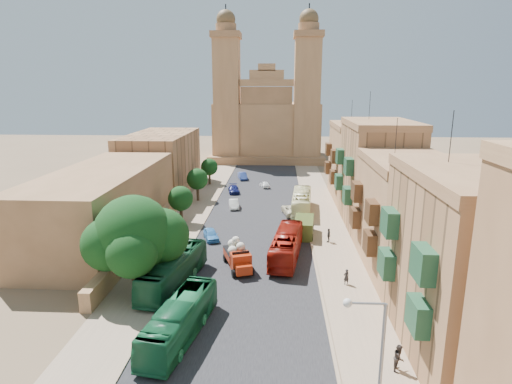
# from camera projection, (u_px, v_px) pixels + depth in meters

# --- Properties ---
(ground) EXTENTS (260.00, 260.00, 0.00)m
(ground) POSITION_uv_depth(u_px,v_px,m) (238.00, 318.00, 34.11)
(ground) COLOR brown
(road_surface) EXTENTS (14.00, 140.00, 0.01)m
(road_surface) POSITION_uv_depth(u_px,v_px,m) (257.00, 212.00, 63.20)
(road_surface) COLOR black
(road_surface) RESTS_ON ground
(sidewalk_east) EXTENTS (5.00, 140.00, 0.01)m
(sidewalk_east) POSITION_uv_depth(u_px,v_px,m) (322.00, 213.00, 62.70)
(sidewalk_east) COLOR #937960
(sidewalk_east) RESTS_ON ground
(sidewalk_west) EXTENTS (5.00, 140.00, 0.01)m
(sidewalk_west) POSITION_uv_depth(u_px,v_px,m) (194.00, 211.00, 63.70)
(sidewalk_west) COLOR #937960
(sidewalk_west) RESTS_ON ground
(kerb_east) EXTENTS (0.25, 140.00, 0.12)m
(kerb_east) POSITION_uv_depth(u_px,v_px,m) (305.00, 212.00, 62.82)
(kerb_east) COLOR #937960
(kerb_east) RESTS_ON ground
(kerb_west) EXTENTS (0.25, 140.00, 0.12)m
(kerb_west) POSITION_uv_depth(u_px,v_px,m) (211.00, 211.00, 63.55)
(kerb_west) COLOR #937960
(kerb_west) RESTS_ON ground
(townhouse_a) EXTENTS (9.00, 14.00, 16.40)m
(townhouse_a) POSITION_uv_depth(u_px,v_px,m) (469.00, 263.00, 28.84)
(townhouse_a) COLOR #A7754C
(townhouse_a) RESTS_ON ground
(townhouse_b) EXTENTS (9.00, 14.00, 14.90)m
(townhouse_b) POSITION_uv_depth(u_px,v_px,m) (407.00, 214.00, 42.59)
(townhouse_b) COLOR #9D6E47
(townhouse_b) RESTS_ON ground
(townhouse_c) EXTENTS (9.00, 14.00, 17.40)m
(townhouse_c) POSITION_uv_depth(u_px,v_px,m) (377.00, 174.00, 55.87)
(townhouse_c) COLOR #A7754C
(townhouse_c) RESTS_ON ground
(townhouse_d) EXTENTS (9.00, 14.00, 15.90)m
(townhouse_d) POSITION_uv_depth(u_px,v_px,m) (358.00, 161.00, 69.62)
(townhouse_d) COLOR #9D6E47
(townhouse_d) RESTS_ON ground
(west_wall) EXTENTS (1.00, 40.00, 1.80)m
(west_wall) POSITION_uv_depth(u_px,v_px,m) (155.00, 226.00, 53.94)
(west_wall) COLOR #9D6E47
(west_wall) RESTS_ON ground
(west_building_low) EXTENTS (10.00, 28.00, 8.40)m
(west_building_low) POSITION_uv_depth(u_px,v_px,m) (104.00, 204.00, 51.51)
(west_building_low) COLOR #8B603D
(west_building_low) RESTS_ON ground
(west_building_mid) EXTENTS (10.00, 22.00, 10.00)m
(west_building_mid) POSITION_uv_depth(u_px,v_px,m) (161.00, 161.00, 76.53)
(west_building_mid) COLOR #A7754C
(west_building_mid) RESTS_ON ground
(church) EXTENTS (28.00, 22.50, 36.30)m
(church) POSITION_uv_depth(u_px,v_px,m) (267.00, 121.00, 108.07)
(church) COLOR #9D6E47
(church) RESTS_ON ground
(ficus_tree) EXTENTS (8.94, 8.22, 8.94)m
(ficus_tree) POSITION_uv_depth(u_px,v_px,m) (135.00, 236.00, 37.23)
(ficus_tree) COLOR #332619
(ficus_tree) RESTS_ON ground
(street_tree_a) EXTENTS (3.07, 3.07, 4.72)m
(street_tree_a) POSITION_uv_depth(u_px,v_px,m) (155.00, 230.00, 45.52)
(street_tree_a) COLOR #332619
(street_tree_a) RESTS_ON ground
(street_tree_b) EXTENTS (3.34, 3.34, 5.14)m
(street_tree_b) POSITION_uv_depth(u_px,v_px,m) (181.00, 199.00, 57.09)
(street_tree_b) COLOR #332619
(street_tree_b) RESTS_ON ground
(street_tree_c) EXTENTS (3.44, 3.44, 5.28)m
(street_tree_c) POSITION_uv_depth(u_px,v_px,m) (197.00, 179.00, 68.70)
(street_tree_c) COLOR #332619
(street_tree_c) RESTS_ON ground
(street_tree_d) EXTENTS (3.21, 3.21, 4.93)m
(street_tree_d) POSITION_uv_depth(u_px,v_px,m) (209.00, 167.00, 80.39)
(street_tree_d) COLOR #332619
(street_tree_d) RESTS_ON ground
(streetlamp) EXTENTS (2.11, 0.44, 8.22)m
(streetlamp) POSITION_uv_depth(u_px,v_px,m) (372.00, 356.00, 20.83)
(streetlamp) COLOR gray
(streetlamp) RESTS_ON ground
(red_truck) EXTENTS (3.60, 5.67, 3.13)m
(red_truck) POSITION_uv_depth(u_px,v_px,m) (238.00, 256.00, 43.19)
(red_truck) COLOR #A1260C
(red_truck) RESTS_ON ground
(olive_pickup) EXTENTS (2.79, 5.38, 2.14)m
(olive_pickup) POSITION_uv_depth(u_px,v_px,m) (304.00, 227.00, 52.93)
(olive_pickup) COLOR #3C4A1C
(olive_pickup) RESTS_ON ground
(bus_green_south) EXTENTS (4.12, 10.47, 2.84)m
(bus_green_south) POSITION_uv_depth(u_px,v_px,m) (180.00, 320.00, 31.19)
(bus_green_south) COLOR #165F36
(bus_green_south) RESTS_ON ground
(bus_green_north) EXTENTS (4.49, 11.23, 3.05)m
(bus_green_north) POSITION_uv_depth(u_px,v_px,m) (174.00, 270.00, 39.38)
(bus_green_north) COLOR #18522F
(bus_green_north) RESTS_ON ground
(bus_red_east) EXTENTS (3.96, 11.05, 3.01)m
(bus_red_east) POSITION_uv_depth(u_px,v_px,m) (287.00, 245.00, 45.63)
(bus_red_east) COLOR maroon
(bus_red_east) RESTS_ON ground
(bus_cream_east) EXTENTS (3.41, 11.19, 3.07)m
(bus_cream_east) POSITION_uv_depth(u_px,v_px,m) (302.00, 202.00, 62.93)
(bus_cream_east) COLOR #FFF8BB
(bus_cream_east) RESTS_ON ground
(car_blue_a) EXTENTS (2.64, 4.03, 1.27)m
(car_blue_a) POSITION_uv_depth(u_px,v_px,m) (211.00, 235.00, 51.55)
(car_blue_a) COLOR #3E8BCF
(car_blue_a) RESTS_ON ground
(car_white_a) EXTENTS (1.98, 4.05, 1.28)m
(car_white_a) POSITION_uv_depth(u_px,v_px,m) (234.00, 204.00, 65.03)
(car_white_a) COLOR white
(car_white_a) RESTS_ON ground
(car_cream) EXTENTS (3.29, 5.45, 1.41)m
(car_cream) POSITION_uv_depth(u_px,v_px,m) (292.00, 210.00, 61.66)
(car_cream) COLOR beige
(car_cream) RESTS_ON ground
(car_dkblue) EXTENTS (2.51, 4.59, 1.26)m
(car_dkblue) POSITION_uv_depth(u_px,v_px,m) (234.00, 189.00, 74.48)
(car_dkblue) COLOR #121854
(car_dkblue) RESTS_ON ground
(car_white_b) EXTENTS (2.30, 3.57, 1.13)m
(car_white_b) POSITION_uv_depth(u_px,v_px,m) (265.00, 184.00, 78.50)
(car_white_b) COLOR white
(car_white_b) RESTS_ON ground
(car_blue_b) EXTENTS (2.39, 4.41, 1.38)m
(car_blue_b) POSITION_uv_depth(u_px,v_px,m) (243.00, 176.00, 85.36)
(car_blue_b) COLOR #2F479A
(car_blue_b) RESTS_ON ground
(pedestrian_a) EXTENTS (0.65, 0.54, 1.52)m
(pedestrian_a) POSITION_uv_depth(u_px,v_px,m) (346.00, 277.00, 39.79)
(pedestrian_a) COLOR black
(pedestrian_a) RESTS_ON ground
(pedestrian_b) EXTENTS (0.99, 1.09, 1.82)m
(pedestrian_b) POSITION_uv_depth(u_px,v_px,m) (399.00, 358.00, 27.65)
(pedestrian_b) COLOR #352D2A
(pedestrian_b) RESTS_ON ground
(pedestrian_c) EXTENTS (0.72, 1.08, 1.70)m
(pedestrian_c) POSITION_uv_depth(u_px,v_px,m) (329.00, 235.00, 50.64)
(pedestrian_c) COLOR #353536
(pedestrian_c) RESTS_ON ground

